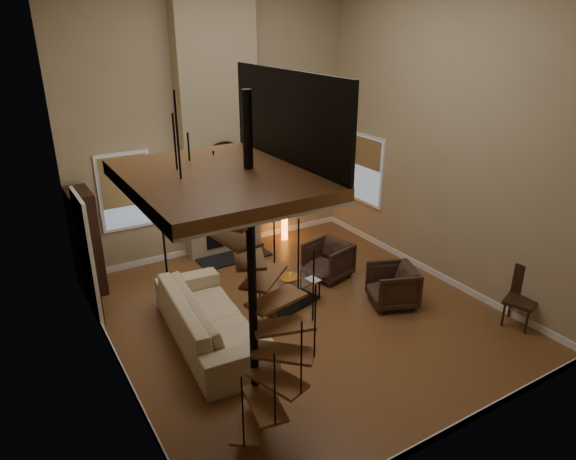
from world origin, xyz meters
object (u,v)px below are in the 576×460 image
hutch (86,241)px  coffee_table (290,291)px  sofa (210,318)px  accent_lamp (285,229)px  floor_lamp (161,213)px  armchair_far (396,285)px  armchair_near (331,259)px  side_chair (523,294)px

hutch → coffee_table: bearing=-40.7°
sofa → accent_lamp: 4.12m
floor_lamp → sofa: bearing=-91.1°
armchair_far → floor_lamp: size_ratio=0.46×
sofa → armchair_near: size_ratio=3.54×
armchair_far → side_chair: 2.01m
hutch → armchair_near: bearing=-24.6°
armchair_near → armchair_far: bearing=-0.4°
floor_lamp → hutch: bearing=156.5°
sofa → coffee_table: size_ratio=2.11×
armchair_near → coffee_table: size_ratio=0.60×
side_chair → floor_lamp: bearing=136.2°
armchair_near → accent_lamp: bearing=161.8°
sofa → coffee_table: 1.63m
sofa → floor_lamp: bearing=3.5°
coffee_table → floor_lamp: size_ratio=0.76×
armchair_far → floor_lamp: (-3.18, 2.79, 1.06)m
armchair_near → floor_lamp: floor_lamp is taller
sofa → armchair_far: size_ratio=3.53×
hutch → armchair_far: (4.43, -3.33, -0.60)m
armchair_near → armchair_far: (0.35, -1.47, 0.00)m
armchair_far → side_chair: (1.31, -1.52, 0.17)m
floor_lamp → accent_lamp: floor_lamp is taller
floor_lamp → accent_lamp: (2.98, 0.67, -1.16)m
side_chair → coffee_table: bearing=140.3°
coffee_table → floor_lamp: (-1.57, 1.88, 1.13)m
accent_lamp → side_chair: bearing=-73.1°
armchair_near → accent_lamp: size_ratio=1.54×
coffee_table → side_chair: (2.92, -2.42, 0.24)m
armchair_far → armchair_near: bearing=-144.7°
hutch → sofa: bearing=-65.6°
sofa → floor_lamp: size_ratio=1.61×
armchair_far → coffee_table: 1.85m
armchair_near → accent_lamp: 2.00m
hutch → armchair_near: hutch is taller
armchair_far → side_chair: bearing=62.7°
armchair_far → side_chair: size_ratio=0.79×
sofa → coffee_table: (1.61, 0.24, -0.11)m
hutch → armchair_far: size_ratio=2.42×
sofa → armchair_far: (3.21, -0.66, -0.04)m
floor_lamp → coffee_table: bearing=-50.3°
hutch → coffee_table: 3.78m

